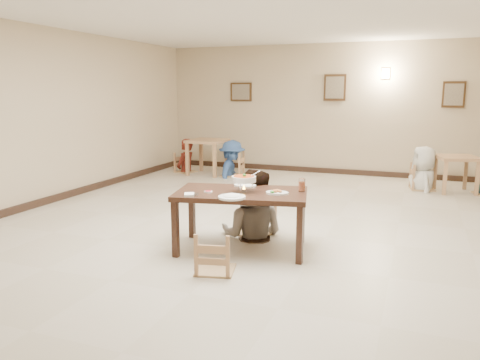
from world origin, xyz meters
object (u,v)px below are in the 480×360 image
at_px(main_diner, 253,169).
at_px(bg_table_left, 208,146).
at_px(chair_near, 215,233).
at_px(curry_warmer, 244,179).
at_px(bg_diner_a, 185,139).
at_px(main_table, 241,198).
at_px(drink_glass, 302,185).
at_px(bg_diner_c, 425,146).
at_px(bg_chair_lr, 232,154).
at_px(bg_table_right, 457,163).
at_px(bg_chair_ll, 185,154).
at_px(bg_diner_b, 232,140).
at_px(bg_chair_rl, 424,166).
at_px(chair_far, 255,198).

relative_size(main_diner, bg_table_left, 2.18).
xyz_separation_m(main_diner, bg_table_left, (-2.56, 4.11, -0.24)).
height_order(chair_near, curry_warmer, curry_warmer).
height_order(bg_table_left, bg_diner_a, bg_diner_a).
bearing_deg(main_table, drink_glass, 9.51).
relative_size(main_diner, drink_glass, 11.62).
bearing_deg(bg_diner_a, bg_table_left, 90.21).
bearing_deg(bg_diner_c, bg_chair_lr, -104.66).
xyz_separation_m(bg_table_right, bg_chair_lr, (-4.67, 0.08, -0.05)).
height_order(curry_warmer, bg_table_left, curry_warmer).
relative_size(drink_glass, bg_diner_c, 0.09).
relative_size(curry_warmer, bg_table_right, 0.38).
bearing_deg(bg_table_right, drink_glass, -114.76).
relative_size(bg_chair_ll, bg_diner_c, 0.52).
xyz_separation_m(bg_chair_ll, bg_diner_b, (1.22, -0.06, 0.38)).
distance_m(chair_near, bg_table_left, 6.02).
relative_size(main_table, main_diner, 0.94).
distance_m(bg_chair_rl, bg_diner_b, 4.11).
distance_m(chair_near, bg_chair_lr, 5.78).
height_order(drink_glass, bg_table_left, drink_glass).
relative_size(curry_warmer, bg_diner_a, 0.20).
xyz_separation_m(bg_chair_rl, bg_diner_a, (-5.31, 0.10, 0.33)).
height_order(curry_warmer, drink_glass, curry_warmer).
relative_size(main_table, bg_chair_lr, 1.64).
xyz_separation_m(curry_warmer, bg_chair_lr, (-2.03, 4.67, -0.37)).
distance_m(curry_warmer, bg_table_right, 5.30).
bearing_deg(bg_table_left, bg_chair_ll, 174.35).
distance_m(drink_glass, bg_chair_ll, 5.94).
bearing_deg(bg_diner_b, main_table, -163.51).
distance_m(curry_warmer, bg_chair_ll, 5.76).
distance_m(main_diner, curry_warmer, 0.56).
bearing_deg(curry_warmer, bg_table_right, 60.08).
bearing_deg(bg_diner_a, bg_diner_b, 93.11).
height_order(bg_chair_ll, bg_diner_a, bg_diner_a).
relative_size(bg_diner_a, bg_diner_b, 0.98).
height_order(bg_table_left, bg_chair_rl, bg_chair_rl).
bearing_deg(bg_table_left, drink_glass, -53.21).
bearing_deg(main_table, curry_warmer, -12.10).
relative_size(main_table, bg_table_right, 1.98).
relative_size(curry_warmer, bg_chair_ll, 0.36).
relative_size(main_table, chair_near, 1.98).
relative_size(main_diner, bg_chair_rl, 1.90).
height_order(bg_table_left, bg_diner_b, bg_diner_b).
bearing_deg(chair_near, main_table, -104.41).
relative_size(chair_far, curry_warmer, 3.05).
bearing_deg(bg_chair_rl, main_diner, 142.04).
height_order(chair_near, bg_diner_a, bg_diner_a).
xyz_separation_m(chair_far, drink_glass, (0.74, -0.41, 0.31)).
height_order(chair_far, curry_warmer, chair_far).
height_order(chair_near, bg_chair_ll, bg_chair_ll).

